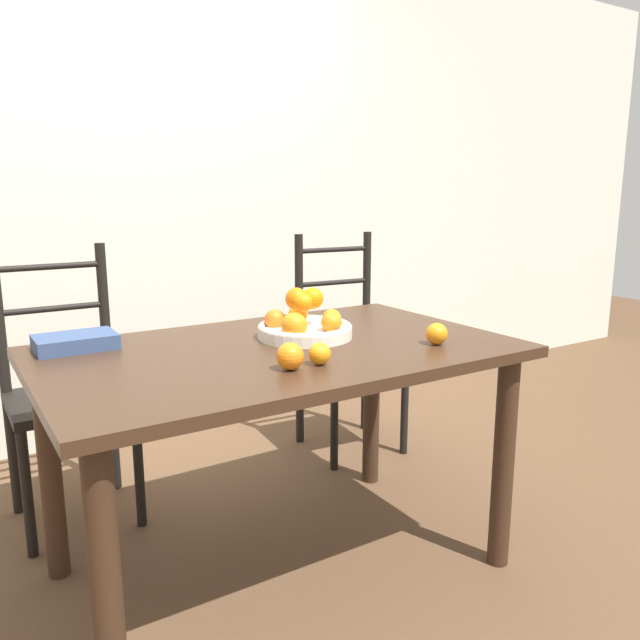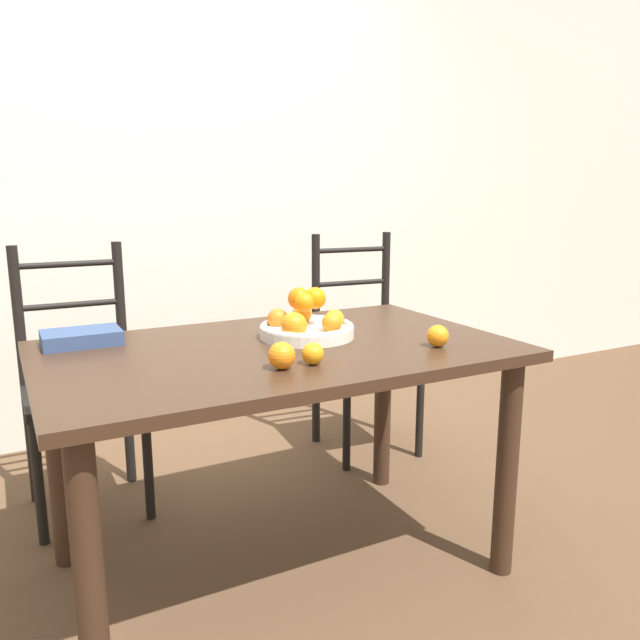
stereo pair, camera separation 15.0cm
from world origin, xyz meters
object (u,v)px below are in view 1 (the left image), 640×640
Objects in this scene: fruit_bowl at (304,325)px; book_stack at (75,342)px; orange_loose_2 at (437,334)px; orange_loose_0 at (318,354)px; chair_left at (67,396)px; chair_right at (347,350)px; orange_loose_1 at (290,356)px.

book_stack is (-0.67, 0.24, -0.02)m from fruit_bowl.
orange_loose_2 is at bearing -44.63° from fruit_bowl.
chair_left reaches higher than orange_loose_0.
chair_left is 4.42× the size of book_stack.
chair_right is (0.78, 0.99, -0.31)m from orange_loose_0.
book_stack is at bearing 150.92° from orange_loose_2.
chair_right reaches higher than orange_loose_2.
orange_loose_0 is 0.09m from orange_loose_1.
chair_right reaches higher than orange_loose_1.
chair_left is (-0.50, 0.99, -0.31)m from orange_loose_0.
fruit_bowl is 4.53× the size of orange_loose_2.
orange_loose_0 is 0.06× the size of chair_left.
fruit_bowl is 1.32× the size of book_stack.
fruit_bowl reaches higher than book_stack.
chair_left is 1.00× the size of chair_right.
fruit_bowl is 0.99m from chair_right.
orange_loose_2 is at bearing 0.01° from orange_loose_0.
chair_right reaches higher than orange_loose_0.
orange_loose_1 is (-0.22, -0.30, -0.01)m from fruit_bowl.
orange_loose_2 reaches higher than book_stack.
orange_loose_2 is 0.29× the size of book_stack.
orange_loose_1 is 1.12m from chair_left.
orange_loose_0 is 1.29m from chair_right.
orange_loose_2 is (0.53, 0.00, -0.00)m from orange_loose_1.
book_stack is at bearing 129.37° from orange_loose_1.
orange_loose_0 is at bearing -63.26° from chair_left.
fruit_bowl is 0.30× the size of chair_left.
book_stack is (-0.03, -0.44, 0.31)m from chair_left.
fruit_bowl is at bearing -19.79° from book_stack.
chair_right is (0.87, 0.99, -0.32)m from orange_loose_1.
orange_loose_0 is 0.83× the size of orange_loose_1.
fruit_bowl is at bearing 65.87° from orange_loose_0.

